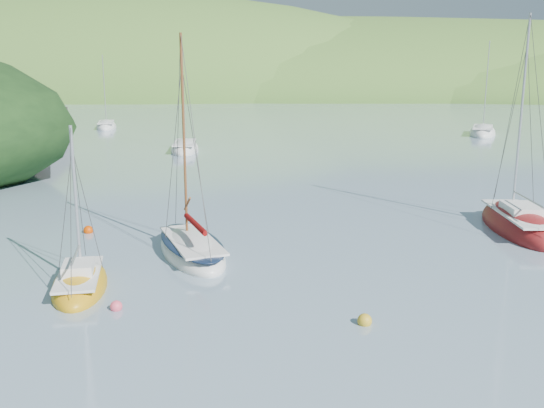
{
  "coord_description": "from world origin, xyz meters",
  "views": [
    {
      "loc": [
        -1.01,
        -17.95,
        8.23
      ],
      "look_at": [
        -1.83,
        8.0,
        2.26
      ],
      "focal_mm": 40.0,
      "sensor_mm": 36.0,
      "label": 1
    }
  ],
  "objects_px": {
    "sloop_red": "(518,226)",
    "distant_sloop_c": "(106,127)",
    "daysailer_white": "(192,250)",
    "distant_sloop_a": "(185,149)",
    "sailboat_yellow": "(80,284)",
    "distant_sloop_b": "(483,133)"
  },
  "relations": [
    {
      "from": "daysailer_white",
      "to": "sailboat_yellow",
      "type": "relative_size",
      "value": 1.54
    },
    {
      "from": "sloop_red",
      "to": "distant_sloop_a",
      "type": "relative_size",
      "value": 1.09
    },
    {
      "from": "sloop_red",
      "to": "distant_sloop_a",
      "type": "height_order",
      "value": "sloop_red"
    },
    {
      "from": "distant_sloop_b",
      "to": "distant_sloop_c",
      "type": "height_order",
      "value": "distant_sloop_b"
    },
    {
      "from": "distant_sloop_a",
      "to": "daysailer_white",
      "type": "bearing_deg",
      "value": -85.86
    },
    {
      "from": "daysailer_white",
      "to": "sailboat_yellow",
      "type": "height_order",
      "value": "daysailer_white"
    },
    {
      "from": "daysailer_white",
      "to": "distant_sloop_c",
      "type": "bearing_deg",
      "value": 87.21
    },
    {
      "from": "sloop_red",
      "to": "distant_sloop_c",
      "type": "bearing_deg",
      "value": 125.49
    },
    {
      "from": "daysailer_white",
      "to": "sailboat_yellow",
      "type": "bearing_deg",
      "value": -153.28
    },
    {
      "from": "daysailer_white",
      "to": "distant_sloop_a",
      "type": "distance_m",
      "value": 33.51
    },
    {
      "from": "distant_sloop_a",
      "to": "distant_sloop_b",
      "type": "height_order",
      "value": "distant_sloop_b"
    },
    {
      "from": "sloop_red",
      "to": "distant_sloop_c",
      "type": "xyz_separation_m",
      "value": [
        -36.24,
        49.92,
        -0.04
      ]
    },
    {
      "from": "distant_sloop_c",
      "to": "daysailer_white",
      "type": "bearing_deg",
      "value": -83.65
    },
    {
      "from": "sailboat_yellow",
      "to": "distant_sloop_a",
      "type": "distance_m",
      "value": 37.28
    },
    {
      "from": "sloop_red",
      "to": "sailboat_yellow",
      "type": "xyz_separation_m",
      "value": [
        -19.54,
        -8.83,
        -0.05
      ]
    },
    {
      "from": "sloop_red",
      "to": "distant_sloop_c",
      "type": "height_order",
      "value": "sloop_red"
    },
    {
      "from": "daysailer_white",
      "to": "distant_sloop_a",
      "type": "relative_size",
      "value": 0.96
    },
    {
      "from": "sloop_red",
      "to": "distant_sloop_b",
      "type": "distance_m",
      "value": 45.07
    },
    {
      "from": "sailboat_yellow",
      "to": "distant_sloop_c",
      "type": "bearing_deg",
      "value": 92.87
    },
    {
      "from": "daysailer_white",
      "to": "distant_sloop_b",
      "type": "height_order",
      "value": "distant_sloop_b"
    },
    {
      "from": "distant_sloop_a",
      "to": "sailboat_yellow",
      "type": "bearing_deg",
      "value": -92.43
    },
    {
      "from": "sailboat_yellow",
      "to": "distant_sloop_b",
      "type": "height_order",
      "value": "distant_sloop_b"
    }
  ]
}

